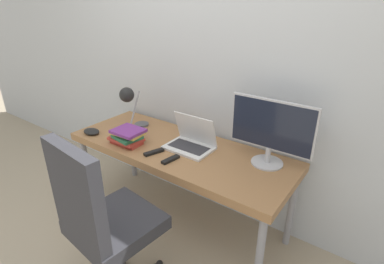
# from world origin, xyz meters

# --- Properties ---
(ground_plane) EXTENTS (12.00, 12.00, 0.00)m
(ground_plane) POSITION_xyz_m (0.00, 0.00, 0.00)
(ground_plane) COLOR tan
(wall_back) EXTENTS (8.00, 0.05, 2.60)m
(wall_back) POSITION_xyz_m (0.00, 0.74, 1.30)
(wall_back) COLOR silver
(wall_back) RESTS_ON ground_plane
(desk) EXTENTS (1.80, 0.68, 0.71)m
(desk) POSITION_xyz_m (0.00, 0.34, 0.65)
(desk) COLOR #996B42
(desk) RESTS_ON ground_plane
(laptop) EXTENTS (0.35, 0.25, 0.25)m
(laptop) POSITION_xyz_m (0.09, 0.39, 0.76)
(laptop) COLOR silver
(laptop) RESTS_ON desk
(monitor) EXTENTS (0.58, 0.22, 0.46)m
(monitor) POSITION_xyz_m (0.65, 0.51, 0.96)
(monitor) COLOR #B7B7BC
(monitor) RESTS_ON desk
(desk_lamp) EXTENTS (0.13, 0.27, 0.38)m
(desk_lamp) POSITION_xyz_m (-0.53, 0.36, 0.98)
(desk_lamp) COLOR #4C4C51
(desk_lamp) RESTS_ON desk
(office_chair) EXTENTS (0.55, 0.55, 1.10)m
(office_chair) POSITION_xyz_m (0.08, -0.47, 0.62)
(office_chair) COLOR black
(office_chair) RESTS_ON ground_plane
(book_stack) EXTENTS (0.26, 0.21, 0.12)m
(book_stack) POSITION_xyz_m (-0.36, 0.15, 0.77)
(book_stack) COLOR #B2382D
(book_stack) RESTS_ON desk
(tv_remote) EXTENTS (0.09, 0.16, 0.02)m
(tv_remote) POSITION_xyz_m (-0.08, 0.15, 0.72)
(tv_remote) COLOR black
(tv_remote) RESTS_ON desk
(media_remote) EXTENTS (0.06, 0.15, 0.02)m
(media_remote) POSITION_xyz_m (0.09, 0.14, 0.72)
(media_remote) COLOR black
(media_remote) RESTS_ON desk
(game_controller) EXTENTS (0.15, 0.11, 0.04)m
(game_controller) POSITION_xyz_m (-0.75, 0.10, 0.73)
(game_controller) COLOR black
(game_controller) RESTS_ON desk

